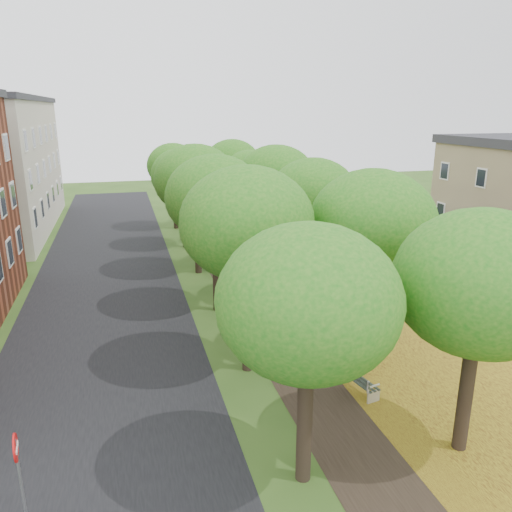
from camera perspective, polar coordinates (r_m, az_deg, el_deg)
ground at (r=15.32m, az=13.71°, el=-22.00°), size 120.00×120.00×0.00m
street_asphalt at (r=27.06m, az=-16.77°, el=-4.65°), size 8.00×70.00×0.01m
footpath at (r=27.75m, az=-1.11°, el=-3.38°), size 3.20×70.00×0.01m
leaf_verge at (r=29.28m, az=8.43°, el=-2.48°), size 7.50×70.00×0.01m
parking_lot at (r=34.25m, az=20.93°, el=-0.62°), size 9.00×16.00×0.01m
tree_row_west at (r=26.01m, az=-5.92°, el=6.95°), size 4.37×34.37×7.05m
tree_row_east at (r=27.18m, az=4.20°, el=7.40°), size 4.37×34.37×7.05m
bench at (r=18.06m, az=11.46°, el=-13.72°), size 0.88×1.84×0.84m
street_sign at (r=13.22m, az=-25.59°, el=-20.34°), size 0.11×0.65×2.50m
car_silver at (r=28.65m, az=23.02°, el=-2.82°), size 3.78×2.04×1.22m
car_red at (r=31.37m, az=19.08°, el=-0.62°), size 4.45×2.32×1.39m
car_grey at (r=31.48m, az=19.31°, el=-0.75°), size 4.53×2.84×1.22m
car_white at (r=36.87m, az=15.68°, el=2.04°), size 4.78×2.66×1.27m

